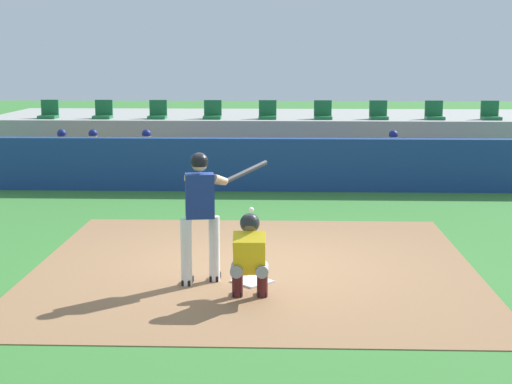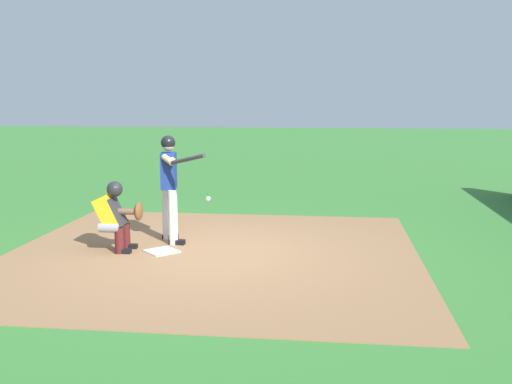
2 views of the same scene
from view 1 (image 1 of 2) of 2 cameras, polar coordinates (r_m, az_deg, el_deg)
name	(u,v)px [view 1 (image 1 of 2)]	position (r m, az deg, el deg)	size (l,w,h in m)	color
ground_plane	(254,267)	(11.56, -0.12, -5.50)	(80.00, 80.00, 0.00)	#387A33
dirt_infield	(254,267)	(11.56, -0.12, -5.47)	(6.40, 6.40, 0.01)	#936B47
home_plate	(252,281)	(10.79, -0.28, -6.52)	(0.44, 0.44, 0.02)	white
batter_at_plate	(202,209)	(10.56, -3.96, -1.24)	(1.15, 1.00, 1.80)	silver
catcher_crouched	(249,253)	(9.93, -0.51, -4.48)	(0.48, 1.84, 1.13)	gray
dugout_wall	(265,165)	(17.81, 0.65, 2.01)	(13.00, 0.30, 1.20)	navy
dugout_bench	(266,174)	(18.85, 0.72, 1.31)	(11.80, 0.44, 0.45)	olive
dugout_player_0	(61,156)	(19.38, -13.99, 2.59)	(0.49, 0.70, 1.30)	#939399
dugout_player_1	(93,156)	(19.18, -11.80, 2.60)	(0.49, 0.70, 1.30)	#939399
dugout_player_2	(146,156)	(18.92, -8.00, 2.61)	(0.49, 0.70, 1.30)	#939399
dugout_player_3	(393,157)	(18.81, 9.96, 2.52)	(0.49, 0.70, 1.30)	#939399
stands_platform	(269,139)	(22.16, 0.92, 3.87)	(15.00, 4.40, 1.40)	#9E9E99
stadium_seat_0	(49,113)	(21.48, -14.83, 5.57)	(0.46, 0.46, 0.48)	#196033
stadium_seat_1	(103,113)	(21.11, -11.06, 5.65)	(0.46, 0.46, 0.48)	#196033
stadium_seat_2	(158,113)	(20.83, -7.16, 5.70)	(0.46, 0.46, 0.48)	#196033
stadium_seat_3	(212,113)	(20.65, -3.18, 5.72)	(0.46, 0.46, 0.48)	#196033
stadium_seat_4	(268,114)	(20.57, 0.85, 5.72)	(0.46, 0.46, 0.48)	#196033
stadium_seat_5	(323,114)	(20.59, 4.89, 5.69)	(0.46, 0.46, 0.48)	#196033
stadium_seat_6	(379,114)	(20.72, 8.90, 5.63)	(0.46, 0.46, 0.48)	#196033
stadium_seat_7	(434,114)	(20.94, 12.85, 5.55)	(0.46, 0.46, 0.48)	#196033
stadium_seat_8	(491,114)	(21.25, 16.69, 5.44)	(0.46, 0.46, 0.48)	#196033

